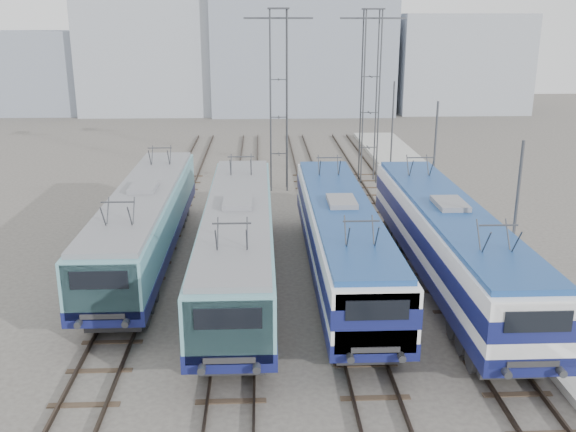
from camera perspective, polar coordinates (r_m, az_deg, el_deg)
The scene contains 15 objects.
ground at distance 24.16m, azimuth 0.75°, elevation -10.86°, with size 160.00×160.00×0.00m, color #514C47.
platform at distance 33.38m, azimuth 17.75°, elevation -3.32°, with size 4.00×70.00×0.30m, color #9E9E99.
locomotive_far_left at distance 31.02m, azimuth -12.60°, elevation -0.34°, with size 2.87×18.10×3.41m.
locomotive_center_left at distance 27.64m, azimuth -4.45°, elevation -2.04°, with size 2.92×18.43×3.47m.
locomotive_center_right at distance 28.15m, azimuth 4.77°, elevation -1.68°, with size 2.84×17.98×3.38m.
locomotive_far_right at distance 28.24m, azimuth 14.10°, elevation -1.98°, with size 2.92×18.45×3.47m.
catenary_tower_west at distance 43.58m, azimuth -0.84°, elevation 10.91°, with size 4.50×1.20×12.00m.
catenary_tower_east at distance 46.20m, azimuth 7.33°, elevation 11.13°, with size 4.50×1.20×12.00m.
mast_front at distance 26.48m, azimuth 19.45°, elevation -1.11°, with size 0.12×0.12×7.00m, color #3F4247.
mast_mid at distance 37.48m, azimuth 12.85°, elevation 4.60°, with size 0.12×0.12×7.00m, color #3F4247.
mast_rear at distance 48.95m, azimuth 9.25°, elevation 7.66°, with size 0.12×0.12×7.00m, color #3F4247.
building_west at distance 84.40m, azimuth -11.48°, elevation 13.81°, with size 18.00×12.00×14.00m, color #9AA1AB.
building_center at distance 83.51m, azimuth 1.19°, elevation 15.48°, with size 22.00×14.00×18.00m, color gray.
building_east at distance 87.21m, azimuth 14.76°, elevation 13.04°, with size 16.00×12.00×12.00m, color #9AA1AB.
building_far_west at distance 88.37m, azimuth -21.92°, elevation 11.78°, with size 14.00×10.00×10.00m, color gray.
Camera 1 is at (-1.22, -21.31, 11.32)m, focal length 40.00 mm.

